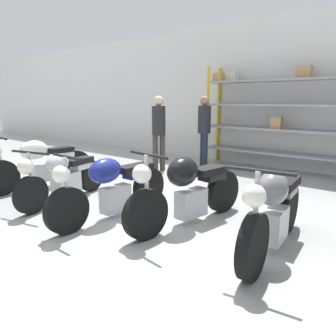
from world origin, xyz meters
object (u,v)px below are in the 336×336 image
object	(u,v)px
motorcycle_silver	(63,177)
motorcycle_grey	(274,210)
motorcycle_black	(187,189)
person_browsing	(159,127)
motorcycle_blue	(112,186)
person_near_rack	(204,126)
shelving_rack	(289,115)
motorcycle_white	(39,162)

from	to	relation	value
motorcycle_silver	motorcycle_grey	bearing A→B (deg)	83.36
motorcycle_black	motorcycle_grey	world-z (taller)	motorcycle_black
person_browsing	motorcycle_black	bearing A→B (deg)	168.38
motorcycle_blue	person_near_rack	world-z (taller)	person_near_rack
shelving_rack	motorcycle_black	xyz separation A→B (m)	(0.15, -4.18, -0.85)
person_browsing	motorcycle_blue	bearing A→B (deg)	150.29
shelving_rack	motorcycle_silver	distance (m)	5.17
motorcycle_blue	person_near_rack	distance (m)	4.08
motorcycle_black	motorcycle_grey	size ratio (longest dim) A/B	1.05
motorcycle_white	motorcycle_black	size ratio (longest dim) A/B	1.00
shelving_rack	motorcycle_grey	xyz separation A→B (m)	(1.38, -4.24, -0.86)
person_browsing	shelving_rack	bearing A→B (deg)	-112.82
motorcycle_blue	motorcycle_grey	bearing A→B (deg)	101.80
motorcycle_silver	motorcycle_blue	world-z (taller)	motorcycle_blue
shelving_rack	person_near_rack	bearing A→B (deg)	-157.79
motorcycle_black	motorcycle_grey	distance (m)	1.23
motorcycle_white	person_near_rack	distance (m)	3.98
motorcycle_blue	motorcycle_black	world-z (taller)	motorcycle_black
person_near_rack	motorcycle_blue	bearing A→B (deg)	53.26
motorcycle_blue	person_near_rack	bearing A→B (deg)	-164.99
motorcycle_silver	person_near_rack	distance (m)	3.96
motorcycle_blue	motorcycle_grey	distance (m)	2.25
motorcycle_grey	motorcycle_silver	bearing A→B (deg)	-89.59
shelving_rack	motorcycle_black	distance (m)	4.26
motorcycle_blue	motorcycle_grey	world-z (taller)	motorcycle_grey
shelving_rack	person_browsing	distance (m)	3.03
motorcycle_white	motorcycle_silver	size ratio (longest dim) A/B	1.10
motorcycle_silver	motorcycle_grey	world-z (taller)	motorcycle_grey
shelving_rack	motorcycle_blue	size ratio (longest dim) A/B	2.01
motorcycle_white	person_browsing	distance (m)	2.83
shelving_rack	motorcycle_silver	size ratio (longest dim) A/B	2.20
shelving_rack	motorcycle_silver	bearing A→B (deg)	-114.14
motorcycle_silver	motorcycle_blue	size ratio (longest dim) A/B	0.92
person_browsing	motorcycle_silver	bearing A→B (deg)	128.48
motorcycle_silver	person_near_rack	xyz separation A→B (m)	(0.26, 3.90, 0.64)
person_browsing	motorcycle_white	bearing A→B (deg)	106.18
motorcycle_silver	shelving_rack	bearing A→B (deg)	142.53
motorcycle_black	person_browsing	xyz separation A→B (m)	(-2.59, 2.41, 0.55)
shelving_rack	motorcycle_grey	size ratio (longest dim) A/B	2.10
shelving_rack	motorcycle_silver	world-z (taller)	shelving_rack
motorcycle_silver	motorcycle_black	xyz separation A→B (m)	(2.23, 0.47, 0.09)
motorcycle_white	motorcycle_black	bearing A→B (deg)	99.84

